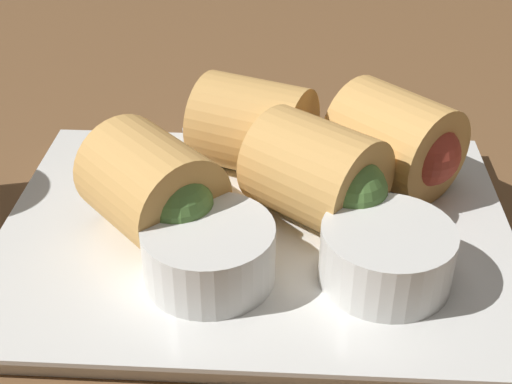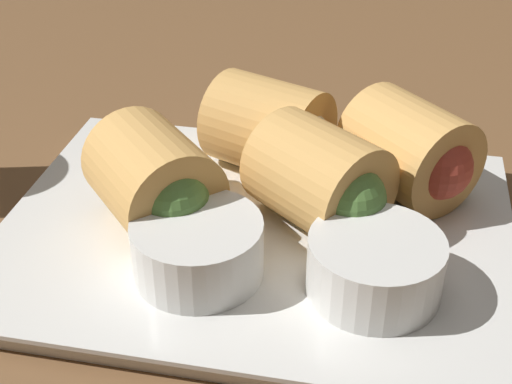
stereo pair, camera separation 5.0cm
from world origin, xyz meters
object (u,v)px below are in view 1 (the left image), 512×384
(serving_plate, at_px, (256,236))
(dipping_bowl_far, at_px, (387,253))
(spoon, at_px, (386,118))
(dipping_bowl_near, at_px, (209,251))

(serving_plate, xyz_separation_m, dipping_bowl_far, (-0.07, 0.05, 0.03))
(serving_plate, relative_size, dipping_bowl_far, 4.27)
(serving_plate, height_order, dipping_bowl_far, dipping_bowl_far)
(spoon, bearing_deg, serving_plate, 60.15)
(dipping_bowl_far, distance_m, spoon, 0.22)
(serving_plate, height_order, dipping_bowl_near, dipping_bowl_near)
(serving_plate, bearing_deg, dipping_bowl_far, 148.46)
(spoon, bearing_deg, dipping_bowl_near, 61.15)
(serving_plate, bearing_deg, spoon, -119.85)
(dipping_bowl_near, distance_m, spoon, 0.25)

